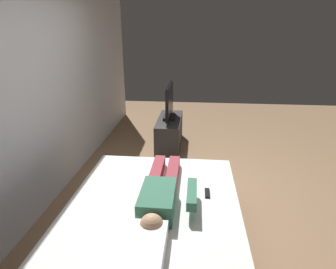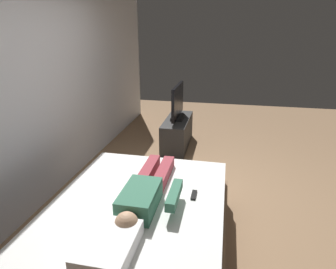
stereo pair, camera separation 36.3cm
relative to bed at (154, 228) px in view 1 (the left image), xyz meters
name	(u,v)px [view 1 (the left image)]	position (x,y,z in m)	size (l,w,h in m)	color
ground_plane	(196,202)	(0.85, -0.39, -0.26)	(10.00, 10.00, 0.00)	#8C6B4C
back_wall	(54,78)	(1.25, 1.39, 1.14)	(6.40, 0.10, 2.80)	silver
bed	(154,228)	(0.00, 0.00, 0.00)	(1.91, 1.57, 0.54)	brown
pillow	(139,249)	(-0.63, 0.00, 0.34)	(0.48, 0.34, 0.12)	white
person	(161,193)	(0.03, -0.07, 0.36)	(1.26, 0.46, 0.18)	#387056
remote	(207,193)	(0.18, -0.47, 0.29)	(0.15, 0.04, 0.02)	black
tv_stand	(169,132)	(2.60, 0.10, -0.01)	(1.10, 0.40, 0.50)	#2D2D2D
tv	(169,103)	(2.60, 0.10, 0.52)	(0.88, 0.20, 0.59)	black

